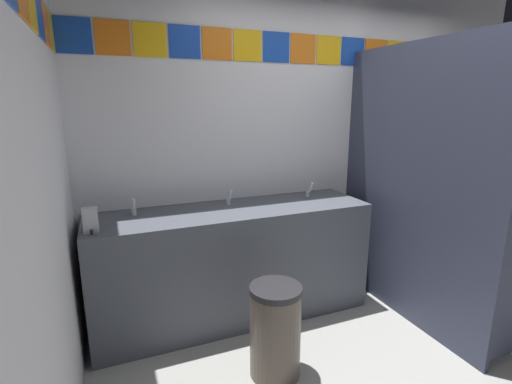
# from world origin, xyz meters

# --- Properties ---
(ground_plane) EXTENTS (9.22, 9.22, 0.00)m
(ground_plane) POSITION_xyz_m (0.00, 0.00, 0.00)
(ground_plane) COLOR #9E9E99
(wall_back) EXTENTS (4.19, 0.09, 2.71)m
(wall_back) POSITION_xyz_m (0.00, 1.52, 1.36)
(wall_back) COLOR silver
(wall_back) RESTS_ON ground_plane
(wall_side) EXTENTS (0.09, 2.96, 2.71)m
(wall_side) POSITION_xyz_m (-2.14, 0.00, 1.36)
(wall_side) COLOR silver
(wall_side) RESTS_ON ground_plane
(vanity_counter) EXTENTS (2.14, 0.59, 0.89)m
(vanity_counter) POSITION_xyz_m (-0.98, 1.19, 0.46)
(vanity_counter) COLOR #4C515B
(vanity_counter) RESTS_ON ground_plane
(faucet_left) EXTENTS (0.04, 0.10, 0.14)m
(faucet_left) POSITION_xyz_m (-1.69, 1.28, 0.95)
(faucet_left) COLOR silver
(faucet_left) RESTS_ON vanity_counter
(faucet_center) EXTENTS (0.04, 0.10, 0.14)m
(faucet_center) POSITION_xyz_m (-0.98, 1.28, 0.95)
(faucet_center) COLOR silver
(faucet_center) RESTS_ON vanity_counter
(faucet_right) EXTENTS (0.04, 0.10, 0.14)m
(faucet_right) POSITION_xyz_m (-0.26, 1.28, 0.95)
(faucet_right) COLOR silver
(faucet_right) RESTS_ON vanity_counter
(soap_dispenser) EXTENTS (0.09, 0.09, 0.16)m
(soap_dispenser) POSITION_xyz_m (-1.97, 1.01, 0.97)
(soap_dispenser) COLOR #B7BABF
(soap_dispenser) RESTS_ON vanity_counter
(stall_divider) EXTENTS (0.92, 1.56, 2.11)m
(stall_divider) POSITION_xyz_m (0.44, 0.44, 1.06)
(stall_divider) COLOR #33384C
(stall_divider) RESTS_ON ground_plane
(toilet) EXTENTS (0.39, 0.49, 0.74)m
(toilet) POSITION_xyz_m (0.74, 1.04, 0.30)
(toilet) COLOR white
(toilet) RESTS_ON ground_plane
(trash_bin) EXTENTS (0.32, 0.32, 0.60)m
(trash_bin) POSITION_xyz_m (-0.96, 0.44, 0.30)
(trash_bin) COLOR brown
(trash_bin) RESTS_ON ground_plane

